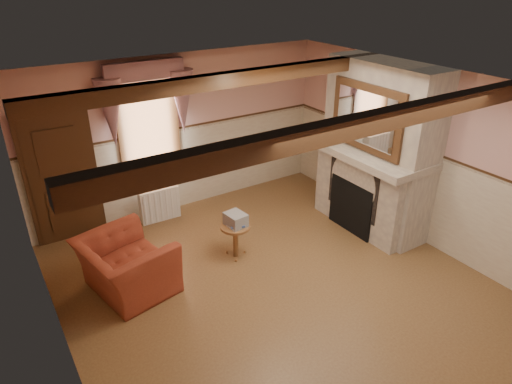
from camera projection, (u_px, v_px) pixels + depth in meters
floor at (276, 286)px, 6.47m from camera, size 5.50×6.00×0.01m
ceiling at (281, 90)px, 5.22m from camera, size 5.50×6.00×0.01m
wall_back at (181, 134)px, 8.11m from camera, size 5.50×0.02×2.80m
wall_front at (498, 346)px, 3.58m from camera, size 5.50×0.02×2.80m
wall_left at (52, 267)px, 4.52m from camera, size 0.02×6.00×2.80m
wall_right at (421, 156)px, 7.18m from camera, size 0.02×6.00×2.80m
wainscot at (278, 242)px, 6.14m from camera, size 5.50×6.00×1.50m
chair_rail at (279, 192)px, 5.80m from camera, size 5.50×6.00×0.08m
firebox at (354, 206)px, 7.69m from camera, size 0.20×0.95×0.90m
armchair at (127, 266)px, 6.24m from camera, size 1.28×1.40×0.79m
side_table at (236, 241)px, 7.03m from camera, size 0.55×0.55×0.55m
book_stack at (236, 220)px, 6.87m from camera, size 0.30×0.35×0.20m
radiator at (159, 204)px, 8.06m from camera, size 0.70×0.20×0.60m
bowl at (364, 144)px, 7.48m from camera, size 0.31×0.31×0.08m
mantel_clock at (339, 130)px, 7.92m from camera, size 0.14×0.24×0.20m
oil_lamp at (362, 137)px, 7.48m from camera, size 0.11×0.11×0.28m
candle_red at (408, 159)px, 6.78m from camera, size 0.06×0.06×0.16m
jar_yellow at (379, 149)px, 7.22m from camera, size 0.06×0.06×0.12m
fireplace at (378, 148)px, 7.47m from camera, size 0.85×2.00×2.80m
mantel at (370, 153)px, 7.40m from camera, size 1.05×2.05×0.12m
overmantel_mirror at (366, 118)px, 7.04m from camera, size 0.06×1.44×1.04m
door at (62, 180)px, 7.20m from camera, size 1.10×0.10×2.10m
window at (148, 126)px, 7.68m from camera, size 1.06×0.08×2.02m
window_drapes at (146, 92)px, 7.35m from camera, size 1.30×0.14×1.40m
ceiling_beam_front at (354, 126)px, 4.36m from camera, size 5.50×0.18×0.20m
ceiling_beam_back at (230, 79)px, 6.17m from camera, size 5.50×0.18×0.20m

